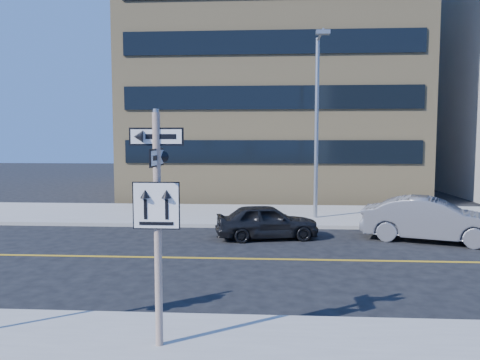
# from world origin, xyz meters

# --- Properties ---
(ground) EXTENTS (120.00, 120.00, 0.00)m
(ground) POSITION_xyz_m (0.00, 0.00, 0.00)
(ground) COLOR black
(ground) RESTS_ON ground
(sign_pole) EXTENTS (0.92, 0.92, 4.06)m
(sign_pole) POSITION_xyz_m (0.00, -2.51, 2.44)
(sign_pole) COLOR silver
(sign_pole) RESTS_ON near_sidewalk
(parked_car_a) EXTENTS (2.22, 4.03, 1.30)m
(parked_car_a) POSITION_xyz_m (1.81, 7.02, 0.65)
(parked_car_a) COLOR black
(parked_car_a) RESTS_ON ground
(parked_car_b) EXTENTS (3.20, 5.12, 1.59)m
(parked_car_b) POSITION_xyz_m (7.76, 6.94, 0.80)
(parked_car_b) COLOR slate
(parked_car_b) RESTS_ON ground
(streetlight_a) EXTENTS (0.55, 2.25, 8.00)m
(streetlight_a) POSITION_xyz_m (4.00, 10.76, 4.76)
(streetlight_a) COLOR gray
(streetlight_a) RESTS_ON far_sidewalk
(building_brick) EXTENTS (18.00, 18.00, 18.00)m
(building_brick) POSITION_xyz_m (2.00, 25.00, 9.00)
(building_brick) COLOR tan
(building_brick) RESTS_ON ground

